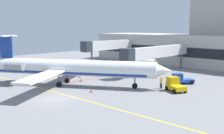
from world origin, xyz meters
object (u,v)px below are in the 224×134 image
object	(u,v)px
pushback_tractor	(175,85)
marshaller	(161,83)
baggage_tug	(181,79)
fuel_tank	(146,63)
regional_jet	(68,68)

from	to	relation	value
pushback_tractor	marshaller	world-z (taller)	pushback_tractor
baggage_tug	pushback_tractor	distance (m)	5.96
marshaller	pushback_tractor	bearing A→B (deg)	-2.52
baggage_tug	marshaller	size ratio (longest dim) A/B	2.16
pushback_tractor	fuel_tank	distance (m)	22.62
baggage_tug	regional_jet	bearing A→B (deg)	-133.03
baggage_tug	fuel_tank	size ratio (longest dim) A/B	0.61
baggage_tug	pushback_tractor	bearing A→B (deg)	-68.39
pushback_tractor	fuel_tank	size ratio (longest dim) A/B	0.60
baggage_tug	fuel_tank	bearing A→B (deg)	147.58
baggage_tug	marshaller	distance (m)	5.44
pushback_tractor	baggage_tug	bearing A→B (deg)	111.61
baggage_tug	marshaller	world-z (taller)	baggage_tug
marshaller	fuel_tank	bearing A→B (deg)	134.04
pushback_tractor	marshaller	xyz separation A→B (m)	(-2.65, 0.12, -0.03)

